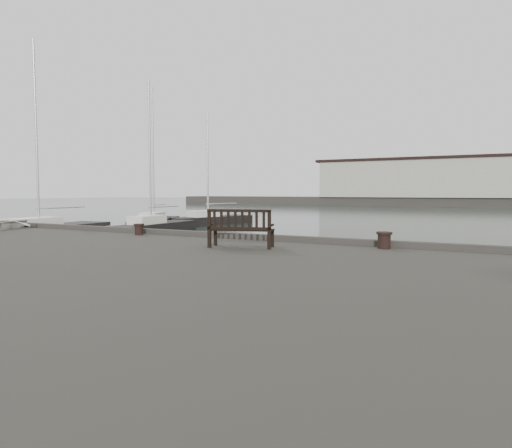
{
  "coord_description": "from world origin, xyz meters",
  "views": [
    {
      "loc": [
        6.34,
        -13.32,
        3.12
      ],
      "look_at": [
        -0.55,
        -0.5,
        2.1
      ],
      "focal_mm": 32.0,
      "sensor_mm": 36.0,
      "label": 1
    }
  ],
  "objects_px": {
    "bollard_right": "(384,240)",
    "yacht_c": "(154,230)",
    "bollard_left": "(139,229)",
    "yacht_a": "(46,234)",
    "bench": "(241,236)",
    "yacht_d": "(212,222)",
    "yacht_b": "(156,225)"
  },
  "relations": [
    {
      "from": "yacht_a",
      "to": "yacht_d",
      "type": "xyz_separation_m",
      "value": [
        3.42,
        15.59,
        -0.01
      ]
    },
    {
      "from": "yacht_a",
      "to": "bollard_right",
      "type": "bearing_deg",
      "value": -24.22
    },
    {
      "from": "yacht_b",
      "to": "yacht_c",
      "type": "relative_size",
      "value": 1.07
    },
    {
      "from": "bollard_right",
      "to": "yacht_a",
      "type": "xyz_separation_m",
      "value": [
        -25.04,
        8.15,
        -1.55
      ]
    },
    {
      "from": "bollard_left",
      "to": "yacht_d",
      "type": "distance_m",
      "value": 27.11
    },
    {
      "from": "yacht_c",
      "to": "yacht_d",
      "type": "xyz_separation_m",
      "value": [
        -1.52,
        9.97,
        -0.01
      ]
    },
    {
      "from": "bollard_right",
      "to": "yacht_c",
      "type": "distance_m",
      "value": 24.42
    },
    {
      "from": "bollard_left",
      "to": "bollard_right",
      "type": "bearing_deg",
      "value": 0.69
    },
    {
      "from": "yacht_a",
      "to": "yacht_d",
      "type": "distance_m",
      "value": 15.96
    },
    {
      "from": "bollard_left",
      "to": "yacht_a",
      "type": "height_order",
      "value": "yacht_a"
    },
    {
      "from": "yacht_b",
      "to": "yacht_d",
      "type": "distance_m",
      "value": 5.99
    },
    {
      "from": "yacht_d",
      "to": "yacht_b",
      "type": "bearing_deg",
      "value": -95.42
    },
    {
      "from": "bollard_left",
      "to": "yacht_c",
      "type": "bearing_deg",
      "value": 129.08
    },
    {
      "from": "bench",
      "to": "yacht_d",
      "type": "bearing_deg",
      "value": 109.82
    },
    {
      "from": "bollard_right",
      "to": "yacht_b",
      "type": "distance_m",
      "value": 29.93
    },
    {
      "from": "bench",
      "to": "yacht_a",
      "type": "height_order",
      "value": "yacht_a"
    },
    {
      "from": "bench",
      "to": "yacht_d",
      "type": "distance_m",
      "value": 31.17
    },
    {
      "from": "yacht_d",
      "to": "yacht_c",
      "type": "bearing_deg",
      "value": -65.96
    },
    {
      "from": "bench",
      "to": "yacht_a",
      "type": "distance_m",
      "value": 23.61
    },
    {
      "from": "bollard_left",
      "to": "yacht_c",
      "type": "height_order",
      "value": "yacht_c"
    },
    {
      "from": "bollard_left",
      "to": "yacht_b",
      "type": "relative_size",
      "value": 0.03
    },
    {
      "from": "bollard_left",
      "to": "yacht_b",
      "type": "xyz_separation_m",
      "value": [
        -14.92,
        18.26,
        -1.51
      ]
    },
    {
      "from": "bollard_left",
      "to": "yacht_a",
      "type": "bearing_deg",
      "value": 152.99
    },
    {
      "from": "bollard_right",
      "to": "yacht_c",
      "type": "height_order",
      "value": "yacht_c"
    },
    {
      "from": "bollard_right",
      "to": "yacht_d",
      "type": "bearing_deg",
      "value": 132.32
    },
    {
      "from": "bench",
      "to": "yacht_c",
      "type": "bearing_deg",
      "value": 121.4
    },
    {
      "from": "yacht_b",
      "to": "yacht_a",
      "type": "bearing_deg",
      "value": -122.1
    },
    {
      "from": "yacht_a",
      "to": "yacht_c",
      "type": "xyz_separation_m",
      "value": [
        4.93,
        5.62,
        0.0
      ]
    },
    {
      "from": "yacht_c",
      "to": "bench",
      "type": "bearing_deg",
      "value": -48.57
    },
    {
      "from": "bollard_left",
      "to": "yacht_d",
      "type": "bearing_deg",
      "value": 118.2
    },
    {
      "from": "bench",
      "to": "bollard_left",
      "type": "height_order",
      "value": "bench"
    },
    {
      "from": "bollard_right",
      "to": "bench",
      "type": "bearing_deg",
      "value": -155.6
    }
  ]
}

